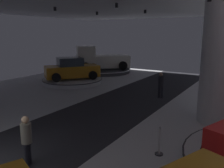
{
  "coord_description": "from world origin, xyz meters",
  "views": [
    {
      "loc": [
        6.57,
        -2.63,
        3.98
      ],
      "look_at": [
        0.14,
        7.79,
        1.4
      ],
      "focal_mm": 39.07,
      "sensor_mm": 36.0,
      "label": 1
    }
  ],
  "objects_px": {
    "display_platform_deep_left": "(103,70)",
    "display_platform_far_left": "(72,81)",
    "display_car_far_left": "(72,69)",
    "visitor_walking_far": "(161,84)",
    "pickup_truck_deep_left": "(99,60)",
    "visitor_walking_near": "(27,138)",
    "column_right": "(218,61)"
  },
  "relations": [
    {
      "from": "display_car_far_left",
      "to": "visitor_walking_far",
      "type": "bearing_deg",
      "value": -4.73
    },
    {
      "from": "pickup_truck_deep_left",
      "to": "display_platform_deep_left",
      "type": "bearing_deg",
      "value": 44.28
    },
    {
      "from": "display_car_far_left",
      "to": "visitor_walking_far",
      "type": "height_order",
      "value": "display_car_far_left"
    },
    {
      "from": "display_platform_far_left",
      "to": "column_right",
      "type": "bearing_deg",
      "value": -16.24
    },
    {
      "from": "display_car_far_left",
      "to": "visitor_walking_near",
      "type": "xyz_separation_m",
      "value": [
        7.16,
        -10.32,
        -0.21
      ]
    },
    {
      "from": "visitor_walking_near",
      "to": "visitor_walking_far",
      "type": "xyz_separation_m",
      "value": [
        0.57,
        9.68,
        0.0
      ]
    },
    {
      "from": "display_platform_deep_left",
      "to": "display_platform_far_left",
      "type": "bearing_deg",
      "value": -80.68
    },
    {
      "from": "display_platform_deep_left",
      "to": "visitor_walking_near",
      "type": "distance_m",
      "value": 18.08
    },
    {
      "from": "column_right",
      "to": "pickup_truck_deep_left",
      "type": "xyz_separation_m",
      "value": [
        -12.44,
        8.86,
        -1.45
      ]
    },
    {
      "from": "visitor_walking_far",
      "to": "display_platform_deep_left",
      "type": "bearing_deg",
      "value": 143.25
    },
    {
      "from": "column_right",
      "to": "display_platform_deep_left",
      "type": "bearing_deg",
      "value": 143.35
    },
    {
      "from": "pickup_truck_deep_left",
      "to": "visitor_walking_near",
      "type": "bearing_deg",
      "value": -62.39
    },
    {
      "from": "display_platform_deep_left",
      "to": "visitor_walking_far",
      "type": "xyz_separation_m",
      "value": [
        8.67,
        -6.47,
        0.7
      ]
    },
    {
      "from": "display_platform_deep_left",
      "to": "display_platform_far_left",
      "type": "distance_m",
      "value": 5.88
    },
    {
      "from": "pickup_truck_deep_left",
      "to": "visitor_walking_near",
      "type": "relative_size",
      "value": 3.31
    },
    {
      "from": "display_platform_deep_left",
      "to": "display_car_far_left",
      "type": "bearing_deg",
      "value": -80.89
    },
    {
      "from": "display_platform_deep_left",
      "to": "display_platform_far_left",
      "type": "xyz_separation_m",
      "value": [
        0.95,
        -5.81,
        -0.01
      ]
    },
    {
      "from": "display_platform_far_left",
      "to": "display_car_far_left",
      "type": "xyz_separation_m",
      "value": [
        -0.02,
        -0.02,
        0.92
      ]
    },
    {
      "from": "column_right",
      "to": "visitor_walking_far",
      "type": "bearing_deg",
      "value": 143.6
    },
    {
      "from": "display_platform_deep_left",
      "to": "pickup_truck_deep_left",
      "type": "xyz_separation_m",
      "value": [
        -0.23,
        -0.22,
        1.1
      ]
    },
    {
      "from": "column_right",
      "to": "visitor_walking_near",
      "type": "relative_size",
      "value": 3.46
    },
    {
      "from": "display_platform_far_left",
      "to": "display_car_far_left",
      "type": "relative_size",
      "value": 1.07
    },
    {
      "from": "column_right",
      "to": "display_platform_deep_left",
      "type": "xyz_separation_m",
      "value": [
        -12.21,
        9.09,
        -2.55
      ]
    },
    {
      "from": "display_platform_far_left",
      "to": "pickup_truck_deep_left",
      "type": "bearing_deg",
      "value": 101.97
    },
    {
      "from": "column_right",
      "to": "pickup_truck_deep_left",
      "type": "relative_size",
      "value": 1.05
    },
    {
      "from": "pickup_truck_deep_left",
      "to": "visitor_walking_far",
      "type": "bearing_deg",
      "value": -35.08
    },
    {
      "from": "visitor_walking_near",
      "to": "display_platform_deep_left",
      "type": "bearing_deg",
      "value": 116.63
    },
    {
      "from": "display_car_far_left",
      "to": "visitor_walking_near",
      "type": "distance_m",
      "value": 12.56
    },
    {
      "from": "column_right",
      "to": "display_car_far_left",
      "type": "bearing_deg",
      "value": 163.9
    },
    {
      "from": "column_right",
      "to": "visitor_walking_near",
      "type": "xyz_separation_m",
      "value": [
        -4.11,
        -7.06,
        -1.84
      ]
    },
    {
      "from": "pickup_truck_deep_left",
      "to": "visitor_walking_far",
      "type": "height_order",
      "value": "pickup_truck_deep_left"
    },
    {
      "from": "pickup_truck_deep_left",
      "to": "display_platform_far_left",
      "type": "bearing_deg",
      "value": -78.03
    }
  ]
}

